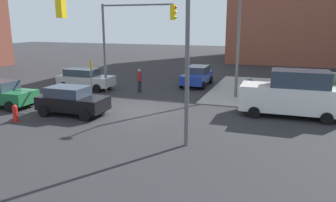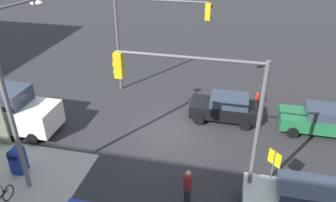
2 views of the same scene
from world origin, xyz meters
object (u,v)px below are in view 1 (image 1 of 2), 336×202
at_px(van_white_delivery, 292,94).
at_px(bicycle_leaning_on_fence, 244,89).
at_px(traffic_signal_se_corner, 132,34).
at_px(coupe_silver, 85,79).
at_px(fire_hydrant, 15,113).
at_px(sedan_blue, 197,76).
at_px(pedestrian_crossing, 139,80).
at_px(bicycle_at_crosswalk, 91,82).
at_px(traffic_signal_nw_corner, 131,30).
at_px(mailbox_blue, 249,89).
at_px(street_lamp_corner, 237,30).
at_px(hatchback_black, 72,100).

xyz_separation_m(van_white_delivery, bicycle_leaning_on_fence, (-3.23, 5.40, -0.93)).
bearing_deg(traffic_signal_se_corner, coupe_silver, 132.77).
bearing_deg(fire_hydrant, bicycle_leaning_on_fence, 47.07).
relative_size(traffic_signal_se_corner, sedan_blue, 1.54).
height_order(sedan_blue, pedestrian_crossing, pedestrian_crossing).
height_order(van_white_delivery, bicycle_leaning_on_fence, van_white_delivery).
bearing_deg(bicycle_at_crosswalk, sedan_blue, 21.02).
bearing_deg(coupe_silver, bicycle_leaning_on_fence, 11.04).
xyz_separation_m(traffic_signal_nw_corner, pedestrian_crossing, (0.29, 0.70, -3.73)).
height_order(traffic_signal_se_corner, pedestrian_crossing, traffic_signal_se_corner).
relative_size(mailbox_blue, pedestrian_crossing, 0.81).
distance_m(traffic_signal_nw_corner, fire_hydrant, 10.02).
xyz_separation_m(fire_hydrant, bicycle_leaning_on_fence, (10.60, 11.40, -0.14)).
bearing_deg(bicycle_at_crosswalk, mailbox_blue, -4.40).
height_order(fire_hydrant, pedestrian_crossing, pedestrian_crossing).
xyz_separation_m(mailbox_blue, sedan_blue, (-4.69, 4.19, 0.08)).
xyz_separation_m(traffic_signal_se_corner, street_lamp_corner, (3.04, 9.94, 0.02)).
height_order(sedan_blue, bicycle_leaning_on_fence, sedan_blue).
height_order(hatchback_black, bicycle_at_crosswalk, hatchback_black).
xyz_separation_m(coupe_silver, van_white_delivery, (15.39, -3.03, 0.44)).
bearing_deg(coupe_silver, pedestrian_crossing, 4.70).
height_order(mailbox_blue, van_white_delivery, van_white_delivery).
bearing_deg(fire_hydrant, pedestrian_crossing, 72.30).
xyz_separation_m(street_lamp_corner, mailbox_blue, (1.08, -0.44, -3.94)).
distance_m(traffic_signal_se_corner, fire_hydrant, 8.23).
bearing_deg(traffic_signal_se_corner, street_lamp_corner, 72.97).
relative_size(sedan_blue, coupe_silver, 0.96).
bearing_deg(hatchback_black, van_white_delivery, 17.62).
bearing_deg(sedan_blue, hatchback_black, -112.09).
xyz_separation_m(fire_hydrant, sedan_blue, (6.51, 13.39, 0.36)).
relative_size(traffic_signal_se_corner, pedestrian_crossing, 3.69).
bearing_deg(street_lamp_corner, hatchback_black, -137.70).
distance_m(sedan_blue, bicycle_at_crosswalk, 8.92).
xyz_separation_m(mailbox_blue, van_white_delivery, (2.63, -3.20, 0.52)).
bearing_deg(bicycle_at_crosswalk, van_white_delivery, -15.04).
relative_size(traffic_signal_se_corner, van_white_delivery, 1.20).
distance_m(sedan_blue, coupe_silver, 9.17).
distance_m(street_lamp_corner, van_white_delivery, 6.22).
relative_size(traffic_signal_nw_corner, traffic_signal_se_corner, 1.00).
bearing_deg(traffic_signal_nw_corner, coupe_silver, 175.64).
bearing_deg(traffic_signal_se_corner, bicycle_at_crosswalk, 130.21).
distance_m(traffic_signal_nw_corner, bicycle_at_crosswalk, 6.42).
bearing_deg(pedestrian_crossing, hatchback_black, -87.37).
distance_m(pedestrian_crossing, bicycle_leaning_on_fence, 7.88).
bearing_deg(hatchback_black, bicycle_at_crosswalk, 115.40).
height_order(van_white_delivery, pedestrian_crossing, van_white_delivery).
distance_m(traffic_signal_nw_corner, hatchback_black, 7.54).
bearing_deg(fire_hydrant, street_lamp_corner, 43.62).
bearing_deg(mailbox_blue, pedestrian_crossing, 178.60).
bearing_deg(mailbox_blue, hatchback_black, -142.94).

